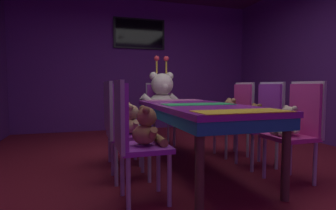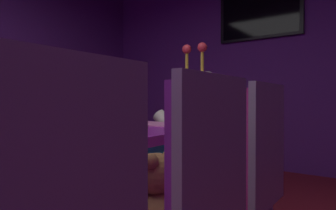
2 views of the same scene
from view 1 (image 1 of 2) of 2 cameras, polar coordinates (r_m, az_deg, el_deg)
ground_plane at (r=3.08m, az=6.24°, el=-13.76°), size 7.90×7.90×0.00m
wall_back at (r=6.02m, az=-6.15°, el=8.42°), size 5.20×0.12×2.80m
banquet_table at (r=2.94m, az=6.34°, el=-1.60°), size 0.90×2.02×0.75m
chair_left_0 at (r=2.18m, az=-8.16°, el=-5.09°), size 0.42×0.41×0.98m
teddy_left_0 at (r=2.20m, az=-4.39°, el=-4.96°), size 0.26×0.34×0.32m
chair_left_1 at (r=2.72m, az=-10.58°, el=-3.28°), size 0.42×0.41×0.98m
teddy_left_1 at (r=2.74m, az=-7.57°, el=-3.39°), size 0.25×0.32×0.30m
chair_left_2 at (r=3.24m, az=-11.37°, el=-2.12°), size 0.42×0.41×0.98m
teddy_left_2 at (r=3.26m, az=-8.82°, el=-2.16°), size 0.25×0.33×0.31m
chair_right_0 at (r=2.96m, az=26.05°, el=-3.03°), size 0.42×0.41×0.98m
teddy_right_0 at (r=2.87m, az=23.95°, el=-3.45°), size 0.24×0.31×0.29m
chair_right_1 at (r=3.36m, az=19.85°, el=-2.05°), size 0.42×0.41×0.98m
teddy_right_1 at (r=3.28m, az=17.85°, el=-2.47°), size 0.23×0.30×0.28m
chair_right_2 at (r=3.80m, az=14.74°, el=-1.27°), size 0.42×0.41×0.98m
teddy_right_2 at (r=3.72m, az=12.83°, el=-1.37°), size 0.26×0.34×0.32m
throne_chair at (r=4.40m, az=-1.81°, el=-0.43°), size 0.41×0.42×0.98m
king_teddy_bear at (r=4.22m, az=-1.19°, el=1.62°), size 0.74×0.57×0.95m
wall_tv at (r=6.01m, az=-6.02°, el=14.68°), size 1.10×0.06×0.64m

